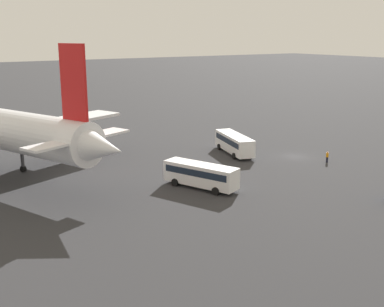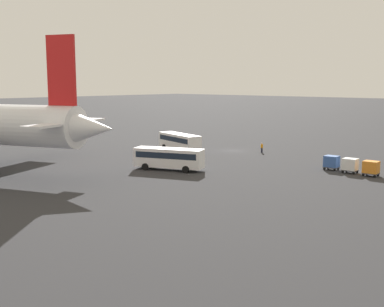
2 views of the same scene
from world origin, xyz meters
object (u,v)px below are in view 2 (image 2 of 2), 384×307
(shuttle_bus_far, at_px, (169,157))
(cargo_cart_white, at_px, (350,165))
(worker_person, at_px, (262,148))
(shuttle_bus_near, at_px, (180,141))
(cargo_cart_orange, at_px, (371,167))
(cargo_cart_blue, at_px, (332,162))

(shuttle_bus_far, height_order, cargo_cart_white, shuttle_bus_far)
(cargo_cart_white, bearing_deg, worker_person, -22.33)
(shuttle_bus_far, distance_m, worker_person, 23.37)
(shuttle_bus_near, xyz_separation_m, cargo_cart_orange, (-35.36, 0.03, -0.71))
(worker_person, distance_m, cargo_cart_orange, 24.63)
(shuttle_bus_near, relative_size, shuttle_bus_far, 1.07)
(shuttle_bus_near, distance_m, shuttle_bus_far, 19.03)
(cargo_cart_orange, height_order, cargo_cart_white, same)
(shuttle_bus_far, height_order, cargo_cart_blue, shuttle_bus_far)
(cargo_cart_orange, xyz_separation_m, cargo_cart_blue, (6.04, -0.78, 0.00))
(worker_person, bearing_deg, cargo_cart_orange, 159.75)
(shuttle_bus_near, distance_m, cargo_cart_blue, 29.34)
(shuttle_bus_near, relative_size, worker_person, 6.36)
(cargo_cart_orange, distance_m, cargo_cart_blue, 6.09)
(shuttle_bus_near, height_order, cargo_cart_white, shuttle_bus_near)
(shuttle_bus_far, xyz_separation_m, worker_person, (-0.36, -23.34, -1.01))
(cargo_cart_orange, bearing_deg, shuttle_bus_far, 32.27)
(cargo_cart_blue, bearing_deg, shuttle_bus_far, 41.84)
(cargo_cart_orange, relative_size, cargo_cart_white, 1.00)
(shuttle_bus_near, relative_size, cargo_cart_white, 5.37)
(shuttle_bus_far, bearing_deg, worker_person, -112.27)
(worker_person, xyz_separation_m, cargo_cart_white, (-20.09, 8.25, 0.32))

